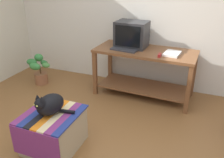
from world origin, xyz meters
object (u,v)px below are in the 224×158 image
at_px(book, 172,54).
at_px(potted_plant, 39,70).
at_px(stapler, 160,55).
at_px(cat, 49,104).
at_px(ottoman_with_blanket, 53,130).
at_px(tv_monitor, 132,35).
at_px(desk, 145,65).
at_px(keyboard, 124,50).

relative_size(book, potted_plant, 0.55).
bearing_deg(stapler, book, 42.90).
bearing_deg(book, cat, -116.68).
bearing_deg(ottoman_with_blanket, stapler, 58.19).
relative_size(tv_monitor, book, 1.74).
relative_size(desk, ottoman_with_blanket, 2.41).
bearing_deg(keyboard, ottoman_with_blanket, -94.76).
relative_size(desk, tv_monitor, 3.15).
bearing_deg(stapler, tv_monitor, 147.38).
distance_m(ottoman_with_blanket, stapler, 1.73).
height_order(desk, cat, desk).
height_order(desk, stapler, stapler).
distance_m(ottoman_with_blanket, cat, 0.33).
xyz_separation_m(keyboard, ottoman_with_blanket, (-0.31, -1.47, -0.54)).
relative_size(book, stapler, 2.54).
bearing_deg(potted_plant, ottoman_with_blanket, -48.05).
xyz_separation_m(tv_monitor, cat, (-0.36, -1.69, -0.39)).
bearing_deg(book, keyboard, -167.29).
height_order(tv_monitor, book, tv_monitor).
height_order(tv_monitor, cat, tv_monitor).
xyz_separation_m(keyboard, stapler, (0.55, -0.08, 0.01)).
bearing_deg(stapler, potted_plant, 179.54).
xyz_separation_m(tv_monitor, keyboard, (-0.05, -0.22, -0.18)).
xyz_separation_m(book, cat, (-1.02, -1.54, -0.21)).
distance_m(desk, tv_monitor, 0.50).
distance_m(desk, keyboard, 0.41).
bearing_deg(keyboard, stapler, -0.63).
bearing_deg(stapler, ottoman_with_blanket, -123.74).
height_order(book, ottoman_with_blanket, book).
bearing_deg(ottoman_with_blanket, desk, 69.29).
bearing_deg(desk, ottoman_with_blanket, -108.51).
xyz_separation_m(desk, tv_monitor, (-0.25, 0.09, 0.43)).
relative_size(keyboard, potted_plant, 0.78).
relative_size(tv_monitor, keyboard, 1.22).
height_order(book, potted_plant, book).
bearing_deg(book, potted_plant, -168.00).
height_order(keyboard, stapler, stapler).
height_order(keyboard, potted_plant, keyboard).
xyz_separation_m(potted_plant, stapler, (2.06, 0.05, 0.51)).
relative_size(keyboard, cat, 1.01).
bearing_deg(potted_plant, keyboard, 4.86).
bearing_deg(keyboard, tv_monitor, 85.84).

